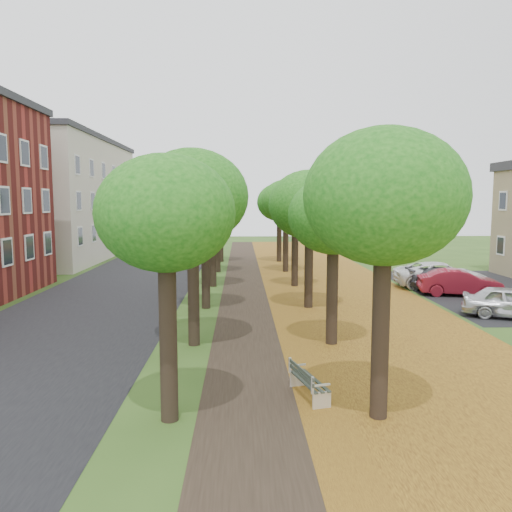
{
  "coord_description": "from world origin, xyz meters",
  "views": [
    {
      "loc": [
        -0.56,
        -10.96,
        4.97
      ],
      "look_at": [
        0.12,
        11.48,
        2.5
      ],
      "focal_mm": 35.0,
      "sensor_mm": 36.0,
      "label": 1
    }
  ],
  "objects": [
    {
      "name": "car_white",
      "position": [
        11.0,
        17.15,
        0.74
      ],
      "size": [
        5.48,
        2.87,
        1.47
      ],
      "primitive_type": "imported",
      "rotation": [
        0.0,
        0.0,
        1.49
      ],
      "color": "white",
      "rests_on": "ground"
    },
    {
      "name": "car_grey",
      "position": [
        11.0,
        16.43,
        0.63
      ],
      "size": [
        4.52,
        2.27,
        1.26
      ],
      "primitive_type": "imported",
      "rotation": [
        0.0,
        0.0,
        1.45
      ],
      "color": "#37373C",
      "rests_on": "ground"
    },
    {
      "name": "building_cream",
      "position": [
        -17.0,
        33.0,
        5.21
      ],
      "size": [
        10.3,
        20.3,
        10.4
      ],
      "color": "beige",
      "rests_on": "ground"
    },
    {
      "name": "footpath",
      "position": [
        0.0,
        15.0,
        0.0
      ],
      "size": [
        3.2,
        70.0,
        0.01
      ],
      "primitive_type": "cube",
      "color": "black",
      "rests_on": "ground"
    },
    {
      "name": "leaf_verge",
      "position": [
        5.0,
        15.0,
        0.01
      ],
      "size": [
        7.5,
        70.0,
        0.01
      ],
      "primitive_type": "cube",
      "color": "#9F701D",
      "rests_on": "ground"
    },
    {
      "name": "tree_row_west",
      "position": [
        -2.2,
        15.0,
        4.75
      ],
      "size": [
        3.44,
        33.44,
        6.26
      ],
      "color": "black",
      "rests_on": "ground"
    },
    {
      "name": "ground",
      "position": [
        0.0,
        0.0,
        0.0
      ],
      "size": [
        120.0,
        120.0,
        0.0
      ],
      "primitive_type": "plane",
      "color": "#2D4C19",
      "rests_on": "ground"
    },
    {
      "name": "car_silver",
      "position": [
        11.0,
        9.61,
        0.68
      ],
      "size": [
        4.3,
        3.04,
        1.36
      ],
      "primitive_type": "imported",
      "rotation": [
        0.0,
        0.0,
        1.17
      ],
      "color": "silver",
      "rests_on": "ground"
    },
    {
      "name": "tree_row_east",
      "position": [
        2.6,
        15.0,
        4.75
      ],
      "size": [
        3.44,
        33.44,
        6.26
      ],
      "color": "black",
      "rests_on": "ground"
    },
    {
      "name": "street_asphalt",
      "position": [
        -7.5,
        15.0,
        0.0
      ],
      "size": [
        8.0,
        70.0,
        0.01
      ],
      "primitive_type": "cube",
      "color": "black",
      "rests_on": "ground"
    },
    {
      "name": "bench",
      "position": [
        1.12,
        1.24,
        0.41
      ],
      "size": [
        0.9,
        1.75,
        0.8
      ],
      "rotation": [
        0.0,
        0.0,
        1.83
      ],
      "color": "#252E27",
      "rests_on": "ground"
    },
    {
      "name": "parking_lot",
      "position": [
        13.5,
        16.0,
        0.0
      ],
      "size": [
        9.0,
        16.0,
        0.01
      ],
      "primitive_type": "cube",
      "color": "black",
      "rests_on": "ground"
    },
    {
      "name": "car_red",
      "position": [
        11.0,
        14.74,
        0.69
      ],
      "size": [
        4.42,
        2.26,
        1.39
      ],
      "primitive_type": "imported",
      "rotation": [
        0.0,
        0.0,
        1.37
      ],
      "color": "maroon",
      "rests_on": "ground"
    }
  ]
}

